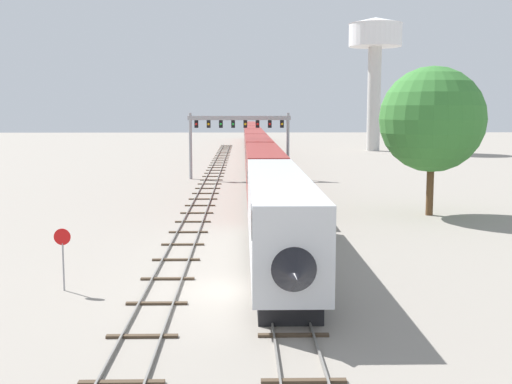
# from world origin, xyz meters

# --- Properties ---
(ground_plane) EXTENTS (400.00, 400.00, 0.00)m
(ground_plane) POSITION_xyz_m (0.00, 0.00, 0.00)
(ground_plane) COLOR gray
(track_main) EXTENTS (2.60, 200.00, 0.16)m
(track_main) POSITION_xyz_m (2.00, 60.00, 0.07)
(track_main) COLOR slate
(track_main) RESTS_ON ground
(track_near) EXTENTS (2.60, 160.00, 0.16)m
(track_near) POSITION_xyz_m (-3.50, 40.00, 0.07)
(track_near) COLOR slate
(track_near) RESTS_ON ground
(passenger_train) EXTENTS (3.04, 159.30, 4.80)m
(passenger_train) POSITION_xyz_m (2.00, 73.53, 2.61)
(passenger_train) COLOR silver
(passenger_train) RESTS_ON ground
(signal_gantry) EXTENTS (12.10, 0.49, 7.78)m
(signal_gantry) POSITION_xyz_m (-0.25, 47.63, 5.80)
(signal_gantry) COLOR #999BA0
(signal_gantry) RESTS_ON ground
(water_tower) EXTENTS (10.43, 10.43, 25.84)m
(water_tower) POSITION_xyz_m (25.97, 99.04, 20.62)
(water_tower) COLOR beige
(water_tower) RESTS_ON ground
(stop_sign) EXTENTS (0.76, 0.08, 2.88)m
(stop_sign) POSITION_xyz_m (-8.00, 0.20, 1.87)
(stop_sign) COLOR gray
(stop_sign) RESTS_ON ground
(trackside_tree_left) EXTENTS (8.10, 8.10, 11.50)m
(trackside_tree_left) POSITION_xyz_m (14.72, 20.89, 7.43)
(trackside_tree_left) COLOR brown
(trackside_tree_left) RESTS_ON ground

